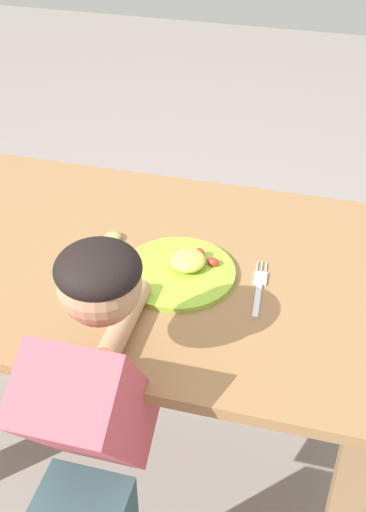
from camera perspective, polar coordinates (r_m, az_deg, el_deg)
ground_plane at (r=2.10m, az=-2.78°, el=-16.55°), size 8.00×8.00×0.00m
dining_table at (r=1.66m, az=-3.39°, el=-4.20°), size 1.31×0.78×0.74m
plate at (r=1.52m, az=-0.21°, el=-1.19°), size 0.26×0.26×0.05m
fork at (r=1.49m, az=6.54°, el=-2.75°), size 0.03×0.20×0.01m
spoon at (r=1.60m, az=-6.42°, el=0.60°), size 0.05×0.21×0.02m
person at (r=1.40m, az=-7.77°, el=-18.28°), size 0.18×0.49×1.02m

